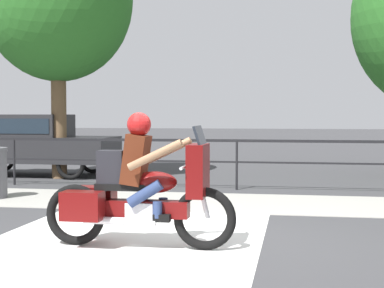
{
  "coord_description": "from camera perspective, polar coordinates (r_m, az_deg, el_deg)",
  "views": [
    {
      "loc": [
        1.23,
        -7.21,
        1.61
      ],
      "look_at": [
        -0.13,
        0.53,
        1.22
      ],
      "focal_mm": 55.0,
      "sensor_mm": 36.0,
      "label": 1
    }
  ],
  "objects": [
    {
      "name": "crosswalk_band",
      "position": [
        7.5,
        -6.84,
        -9.51
      ],
      "size": [
        3.47,
        6.0,
        0.01
      ],
      "primitive_type": "cube",
      "color": "silver",
      "rests_on": "ground"
    },
    {
      "name": "ground_plane",
      "position": [
        7.48,
        0.32,
        -9.54
      ],
      "size": [
        120.0,
        120.0,
        0.0
      ],
      "primitive_type": "plane",
      "color": "#38383A"
    },
    {
      "name": "fence_railing",
      "position": [
        12.56,
        4.36,
        -0.58
      ],
      "size": [
        36.0,
        0.05,
        1.08
      ],
      "color": "black",
      "rests_on": "ground"
    },
    {
      "name": "parked_car",
      "position": [
        16.07,
        -15.4,
        0.35
      ],
      "size": [
        4.29,
        1.76,
        1.61
      ],
      "rotation": [
        0.0,
        0.0,
        0.04
      ],
      "color": "#232326",
      "rests_on": "ground"
    },
    {
      "name": "sidewalk_band",
      "position": [
        10.8,
        3.37,
        -5.68
      ],
      "size": [
        44.0,
        2.4,
        0.01
      ],
      "primitive_type": "cube",
      "color": "#99968E",
      "rests_on": "ground"
    },
    {
      "name": "motorcycle",
      "position": [
        7.12,
        -5.24,
        -4.38
      ],
      "size": [
        2.36,
        0.76,
        1.64
      ],
      "rotation": [
        0.0,
        0.0,
        -0.06
      ],
      "color": "black",
      "rests_on": "ground"
    }
  ]
}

